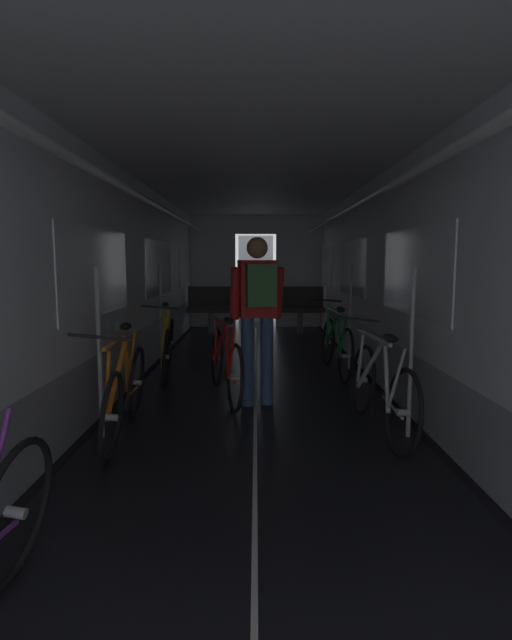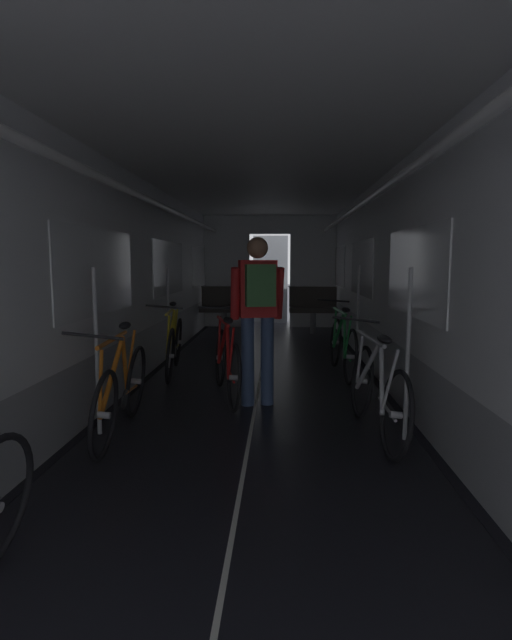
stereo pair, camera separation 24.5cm
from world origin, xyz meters
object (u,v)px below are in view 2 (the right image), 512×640
bicycle_yellow (174,345)px  bicycle_red_in_aisle (226,362)px  bicycle_green (342,345)px  bicycle_silver (377,390)px  bench_seat_far_right (313,305)px  bicycle_orange (122,390)px  person_cyclist_aisle (258,305)px  bench_seat_far_left (224,305)px

bicycle_yellow → bicycle_red_in_aisle: size_ratio=1.02×
bicycle_green → bicycle_yellow: (-2.16, -0.04, -0.00)m
bicycle_silver → bicycle_red_in_aisle: bicycle_silver is taller
bench_seat_far_right → bicycle_orange: size_ratio=0.58×
person_cyclist_aisle → bicycle_red_in_aisle: person_cyclist_aisle is taller
bench_seat_far_left → bench_seat_far_right: (1.80, 0.00, 0.00)m
bicycle_green → bicycle_red_in_aisle: bicycle_green is taller
bench_seat_far_left → bicycle_orange: 5.99m
bicycle_orange → bicycle_red_in_aisle: (0.75, 1.16, 0.00)m
bench_seat_far_left → bicycle_green: bench_seat_far_left is taller
bench_seat_far_right → bench_seat_far_left: bearing=180.0°
bench_seat_far_left → bicycle_orange: size_ratio=0.58×
bicycle_yellow → person_cyclist_aisle: person_cyclist_aisle is taller
bench_seat_far_left → bicycle_red_in_aisle: size_ratio=0.59×
bicycle_yellow → bench_seat_far_right: bearing=61.6°
bench_seat_far_right → bicycle_orange: (-1.97, -5.98, -0.19)m
bench_seat_far_right → bicycle_yellow: size_ratio=0.58×
bicycle_green → person_cyclist_aisle: person_cyclist_aisle is taller
bench_seat_far_right → bicycle_red_in_aisle: bearing=-104.2°
bicycle_yellow → person_cyclist_aisle: bearing=-49.6°
bench_seat_far_right → person_cyclist_aisle: (-0.87, -5.08, 0.45)m
bicycle_silver → person_cyclist_aisle: (-1.03, 0.80, 0.63)m
bicycle_yellow → bicycle_silver: (2.17, -2.15, -0.00)m
bicycle_yellow → person_cyclist_aisle: size_ratio=1.00×
bicycle_red_in_aisle → person_cyclist_aisle: bearing=-37.0°
bench_seat_far_left → bicycle_red_in_aisle: (0.58, -4.82, -0.18)m
bicycle_orange → bicycle_green: bearing=47.4°
bicycle_green → person_cyclist_aisle: bearing=-126.1°
bench_seat_far_right → bicycle_silver: size_ratio=0.58×
person_cyclist_aisle → bicycle_yellow: bearing=130.4°
bench_seat_far_left → person_cyclist_aisle: 5.18m
bicycle_silver → person_cyclist_aisle: bearing=141.9°
bench_seat_far_left → bicycle_yellow: size_ratio=0.58×
bicycle_orange → bicycle_yellow: bicycle_orange is taller
bicycle_orange → bicycle_silver: (2.12, 0.10, -0.00)m
bench_seat_far_right → bicycle_yellow: bench_seat_far_right is taller
bicycle_orange → bicycle_yellow: (-0.05, 2.25, 0.00)m
bicycle_yellow → bicycle_silver: size_ratio=1.00×
bicycle_green → bicycle_silver: bearing=-89.7°
bench_seat_far_left → bicycle_silver: 6.20m
bench_seat_far_left → bicycle_silver: (1.95, -5.88, -0.19)m
bench_seat_far_right → bicycle_yellow: bearing=-118.4°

